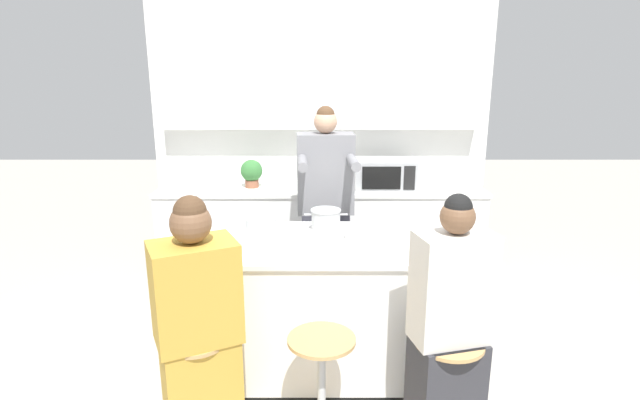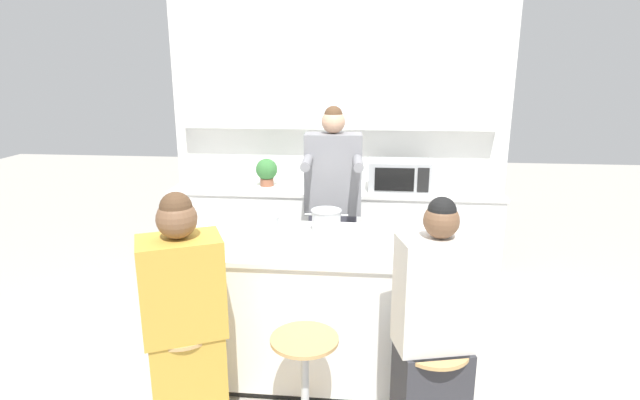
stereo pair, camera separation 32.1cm
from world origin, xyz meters
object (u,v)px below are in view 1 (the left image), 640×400
Objects in this scene: bar_stool_leftmost at (198,389)px; potted_plant at (250,172)px; bar_stool_rightmost at (444,392)px; microwave at (383,174)px; person_cooking at (324,218)px; person_seated_near at (447,340)px; banana_bunch at (433,249)px; kitchen_island at (320,306)px; coffee_cup_far at (306,238)px; fruit_bowl at (230,244)px; bar_stool_center at (320,390)px; coffee_cup_near at (351,232)px; cooking_pot at (325,220)px; person_wrapped_blanket at (197,335)px.

bar_stool_leftmost is 2.27m from potted_plant.
microwave reaches higher than bar_stool_rightmost.
person_cooking reaches higher than potted_plant.
person_seated_near is 0.60m from banana_bunch.
kitchen_island is 0.52m from coffee_cup_far.
person_seated_near is at bearing -24.98° from fruit_bowl.
bar_stool_leftmost is 0.66m from bar_stool_center.
person_seated_near reaches higher than coffee_cup_near.
banana_bunch is 0.25× the size of microwave.
cooking_pot reaches higher than kitchen_island.
fruit_bowl is at bearing -168.98° from coffee_cup_far.
cooking_pot is 2.87× the size of coffee_cup_far.
bar_stool_rightmost is 1.47m from fruit_bowl.
person_seated_near reaches higher than coffee_cup_far.
banana_bunch reaches higher than bar_stool_leftmost.
person_cooking is (-0.62, 1.49, 0.51)m from bar_stool_rightmost.
person_wrapped_blanket is 0.90m from coffee_cup_far.
coffee_cup_far is (-0.74, 0.67, 0.63)m from bar_stool_rightmost.
cooking_pot is (0.03, 0.91, 0.66)m from bar_stool_center.
kitchen_island is 1.00m from bar_stool_rightmost.
kitchen_island reaches higher than bar_stool_center.
person_seated_near is 5.60× the size of potted_plant.
bar_stool_leftmost is 1.35m from person_seated_near.
bar_stool_leftmost is 2.55m from microwave.
cooking_pot is 0.24m from coffee_cup_near.
microwave is (0.55, 1.21, 0.07)m from cooking_pot.
bar_stool_center is 1.13m from cooking_pot.
potted_plant is at bearing 106.74° from person_seated_near.
coffee_cup_near is (0.85, 0.74, 0.63)m from bar_stool_leftmost.
potted_plant is at bearing 64.54° from person_wrapped_blanket.
coffee_cup_near is 0.45× the size of potted_plant.
coffee_cup_near is (-0.46, 0.77, 0.63)m from bar_stool_rightmost.
potted_plant is at bearing 106.36° from bar_stool_center.
coffee_cup_near reaches higher than bar_stool_rightmost.
person_seated_near is 2.56m from potted_plant.
cooking_pot reaches higher than fruit_bowl.
cooking_pot is 1.25× the size of fruit_bowl.
potted_plant is (0.02, 2.15, 0.73)m from bar_stool_leftmost.
coffee_cup_near is at bearing -105.43° from microwave.
microwave is at bearing 67.67° from kitchen_island.
bar_stool_center is 0.90m from coffee_cup_far.
bar_stool_leftmost is at bearing -118.48° from person_cooking.
person_cooking is (0.03, 1.46, 0.51)m from bar_stool_center.
microwave is at bearing 59.73° from bar_stool_leftmost.
microwave is (-0.10, 1.61, 0.12)m from banana_bunch.
kitchen_island is 0.84m from person_cooking.
person_cooking is at bearing -46.24° from potted_plant.
banana_bunch is at bearing -58.88° from person_cooking.
bar_stool_leftmost is 5.73× the size of coffee_cup_near.
person_seated_near is at bearing -70.19° from person_cooking.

